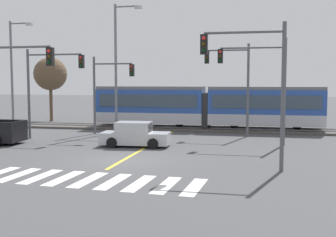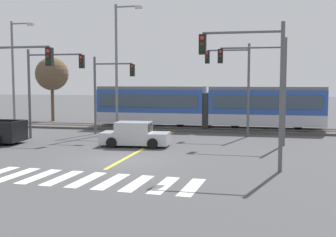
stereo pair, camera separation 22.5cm
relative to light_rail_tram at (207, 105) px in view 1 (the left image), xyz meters
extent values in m
plane|color=#474749|center=(-2.42, -14.51, -2.05)|extent=(200.00, 200.00, 0.00)
cube|color=#4C4742|center=(-2.42, 0.01, -1.96)|extent=(120.00, 4.00, 0.18)
cube|color=#939399|center=(-2.42, -0.71, -1.82)|extent=(120.00, 0.08, 0.10)
cube|color=#939399|center=(-2.42, 0.73, -1.82)|extent=(120.00, 0.08, 0.10)
cube|color=#B7BAC1|center=(-4.75, 0.01, -1.07)|extent=(9.00, 2.60, 0.90)
cube|color=#284C9E|center=(-4.75, 0.01, 0.33)|extent=(9.00, 2.60, 1.90)
cube|color=#384756|center=(-4.75, -1.31, 0.38)|extent=(8.28, 0.04, 1.04)
cube|color=slate|center=(-4.75, 0.01, 1.42)|extent=(9.00, 2.39, 0.28)
cylinder|color=black|center=(-2.27, 0.01, -1.52)|extent=(0.70, 0.20, 0.70)
cylinder|color=black|center=(-7.22, 0.01, -1.52)|extent=(0.70, 0.20, 0.70)
cube|color=#B7BAC1|center=(4.75, 0.01, -1.07)|extent=(9.00, 2.60, 0.90)
cube|color=#284C9E|center=(4.75, 0.01, 0.33)|extent=(9.00, 2.60, 1.90)
cube|color=#384756|center=(4.75, -1.31, 0.38)|extent=(8.28, 0.04, 1.04)
cube|color=slate|center=(4.75, 0.01, 1.42)|extent=(9.00, 2.39, 0.28)
cylinder|color=black|center=(7.22, 0.01, -1.52)|extent=(0.70, 0.20, 0.70)
cylinder|color=black|center=(2.28, 0.01, -1.52)|extent=(0.70, 0.20, 0.70)
cube|color=#2D2D2D|center=(0.00, 0.01, -0.37)|extent=(0.50, 2.34, 2.80)
cube|color=silver|center=(-5.71, -18.71, -2.04)|extent=(0.71, 2.83, 0.01)
cube|color=silver|center=(-4.62, -18.77, -2.04)|extent=(0.71, 2.83, 0.01)
cube|color=silver|center=(-3.52, -18.83, -2.04)|extent=(0.71, 2.83, 0.01)
cube|color=silver|center=(-2.42, -18.89, -2.04)|extent=(0.71, 2.83, 0.01)
cube|color=silver|center=(-1.32, -18.95, -2.04)|extent=(0.71, 2.83, 0.01)
cube|color=silver|center=(-0.22, -19.01, -2.04)|extent=(0.71, 2.83, 0.01)
cube|color=silver|center=(0.88, -19.07, -2.04)|extent=(0.71, 2.83, 0.01)
cube|color=silver|center=(1.97, -19.13, -2.04)|extent=(0.71, 2.83, 0.01)
cube|color=gold|center=(-2.42, -9.44, -2.05)|extent=(0.20, 14.90, 0.01)
cube|color=#B7BABF|center=(-3.15, -9.90, -1.53)|extent=(4.30, 1.98, 0.72)
cube|color=#B7BABF|center=(-3.25, -9.91, -0.85)|extent=(2.20, 1.66, 0.64)
cube|color=#384756|center=(-2.25, -9.84, -0.85)|extent=(0.20, 1.43, 0.52)
cube|color=#384756|center=(-3.30, -9.13, -0.85)|extent=(1.78, 0.16, 0.48)
cylinder|color=black|center=(-1.95, -8.97, -1.73)|extent=(0.65, 0.26, 0.64)
cylinder|color=black|center=(-1.84, -10.67, -1.73)|extent=(0.65, 0.26, 0.64)
cylinder|color=black|center=(-4.46, -9.14, -1.73)|extent=(0.65, 0.26, 0.64)
cylinder|color=black|center=(-4.35, -10.84, -1.73)|extent=(0.65, 0.26, 0.64)
cube|color=black|center=(-12.06, -9.87, -0.72)|extent=(2.70, 0.23, 0.36)
cube|color=black|center=(-10.60, -10.73, -0.72)|extent=(0.20, 1.96, 0.36)
cylinder|color=black|center=(-11.71, -9.80, -1.65)|extent=(0.81, 0.31, 0.80)
cylinder|color=#515459|center=(-11.48, -7.99, 1.07)|extent=(0.18, 0.18, 6.23)
cylinder|color=#515459|center=(-9.48, -7.99, 3.79)|extent=(4.00, 0.12, 0.12)
cube|color=black|center=(-7.48, -7.99, 3.29)|extent=(0.32, 0.28, 0.90)
sphere|color=red|center=(-7.48, -8.14, 3.56)|extent=(0.18, 0.18, 0.18)
sphere|color=#3A2706|center=(-7.48, -8.14, 3.29)|extent=(0.18, 0.18, 0.18)
sphere|color=black|center=(-7.48, -8.14, 3.02)|extent=(0.18, 0.18, 0.18)
cylinder|color=#515459|center=(-7.54, -15.48, 3.66)|extent=(3.50, 0.12, 0.12)
cube|color=black|center=(-5.79, -15.48, 3.16)|extent=(0.32, 0.28, 0.90)
sphere|color=red|center=(-5.79, -15.63, 3.43)|extent=(0.18, 0.18, 0.18)
sphere|color=#3A2706|center=(-5.79, -15.63, 3.16)|extent=(0.18, 0.18, 0.18)
sphere|color=black|center=(-5.79, -15.63, 2.89)|extent=(0.18, 0.18, 0.18)
cylinder|color=#515459|center=(5.32, -15.50, 1.24)|extent=(0.18, 0.18, 6.58)
cylinder|color=#515459|center=(3.57, -15.50, 4.11)|extent=(3.50, 0.12, 0.12)
cube|color=black|center=(1.82, -15.50, 3.61)|extent=(0.32, 0.28, 0.90)
sphere|color=red|center=(1.82, -15.65, 3.88)|extent=(0.18, 0.18, 0.18)
sphere|color=#3A2706|center=(1.82, -15.65, 3.61)|extent=(0.18, 0.18, 0.18)
sphere|color=black|center=(1.82, -15.65, 3.34)|extent=(0.18, 0.18, 0.18)
cylinder|color=#515459|center=(3.45, -3.61, 1.31)|extent=(0.18, 0.18, 6.72)
cylinder|color=#515459|center=(1.95, -3.61, 4.22)|extent=(3.00, 0.12, 0.12)
cube|color=black|center=(0.45, -3.61, 3.72)|extent=(0.32, 0.28, 0.90)
sphere|color=red|center=(0.45, -3.76, 3.99)|extent=(0.18, 0.18, 0.18)
sphere|color=#3A2706|center=(0.45, -3.76, 3.72)|extent=(0.18, 0.18, 0.18)
sphere|color=black|center=(0.45, -3.76, 3.45)|extent=(0.18, 0.18, 0.18)
cylinder|color=#515459|center=(-8.03, -4.49, 0.89)|extent=(0.18, 0.18, 5.88)
cylinder|color=#515459|center=(-6.53, -4.49, 3.29)|extent=(3.00, 0.12, 0.12)
cube|color=black|center=(-5.03, -4.49, 2.79)|extent=(0.32, 0.28, 0.90)
sphere|color=red|center=(-5.03, -4.64, 3.06)|extent=(0.18, 0.18, 0.18)
sphere|color=#3A2706|center=(-5.03, -4.64, 2.79)|extent=(0.18, 0.18, 0.18)
sphere|color=black|center=(-5.03, -4.64, 2.52)|extent=(0.18, 0.18, 0.18)
cylinder|color=#515459|center=(5.80, -7.51, 1.30)|extent=(0.18, 0.18, 6.70)
cylinder|color=#515459|center=(3.80, -7.51, 4.06)|extent=(4.00, 0.12, 0.12)
cube|color=black|center=(1.80, -7.51, 3.56)|extent=(0.32, 0.28, 0.90)
sphere|color=red|center=(1.80, -7.66, 3.83)|extent=(0.18, 0.18, 0.18)
sphere|color=#3A2706|center=(1.80, -7.66, 3.56)|extent=(0.18, 0.18, 0.18)
sphere|color=black|center=(1.80, -7.66, 3.29)|extent=(0.18, 0.18, 0.18)
cylinder|color=slate|center=(-16.16, -2.69, 2.46)|extent=(0.20, 0.20, 9.02)
cylinder|color=slate|center=(-15.28, -2.69, 6.77)|extent=(1.76, 0.12, 0.12)
cube|color=#B2B2B7|center=(-14.40, -2.69, 6.67)|extent=(0.56, 0.28, 0.20)
cylinder|color=slate|center=(-6.64, -3.49, 2.90)|extent=(0.20, 0.20, 9.90)
cylinder|color=slate|center=(-5.72, -3.49, 7.65)|extent=(1.84, 0.12, 0.12)
cube|color=#B2B2B7|center=(-4.80, -3.49, 7.55)|extent=(0.56, 0.28, 0.20)
cylinder|color=brown|center=(-16.39, 4.41, 0.02)|extent=(0.32, 0.32, 4.13)
sphere|color=brown|center=(-16.39, 4.41, 2.74)|extent=(3.31, 3.31, 3.31)
camera|label=1|loc=(4.37, -34.61, 1.91)|focal=45.00mm
camera|label=2|loc=(4.59, -34.56, 1.91)|focal=45.00mm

